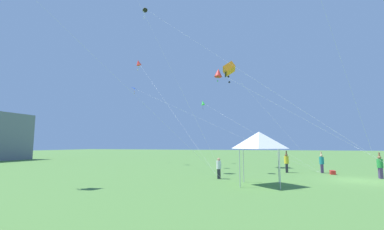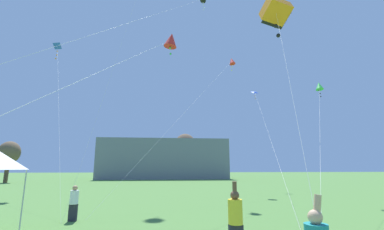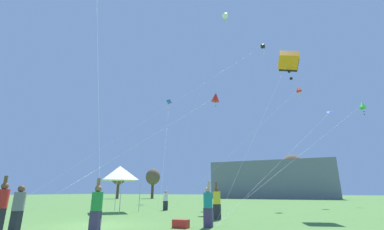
{
  "view_description": "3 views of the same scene",
  "coord_description": "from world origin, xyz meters",
  "px_view_note": "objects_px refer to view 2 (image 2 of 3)",
  "views": [
    {
      "loc": [
        -21.36,
        6.02,
        2.55
      ],
      "look_at": [
        6.82,
        14.57,
        5.99
      ],
      "focal_mm": 24.0,
      "sensor_mm": 36.0,
      "label": 1
    },
    {
      "loc": [
        2.32,
        -2.92,
        2.41
      ],
      "look_at": [
        4.05,
        13.97,
        5.84
      ],
      "focal_mm": 24.0,
      "sensor_mm": 36.0,
      "label": 2
    },
    {
      "loc": [
        9.05,
        -9.73,
        1.5
      ],
      "look_at": [
        1.07,
        8.68,
        7.47
      ],
      "focal_mm": 24.0,
      "sensor_mm": 36.0,
      "label": 3
    }
  ],
  "objects_px": {
    "kite_red_diamond_1": "(171,40)",
    "kite_orange_box_6": "(276,11)",
    "person_white_shirt": "(74,202)",
    "kite_red_diamond_5": "(232,61)",
    "kite_blue_delta_2": "(255,93)",
    "kite_blue_delta_8": "(58,47)",
    "kite_green_diamond_3": "(319,86)",
    "person_yellow_shirt": "(236,219)"
  },
  "relations": [
    {
      "from": "kite_red_diamond_1",
      "to": "kite_orange_box_6",
      "type": "height_order",
      "value": "kite_orange_box_6"
    },
    {
      "from": "person_white_shirt",
      "to": "kite_red_diamond_1",
      "type": "bearing_deg",
      "value": -179.24
    },
    {
      "from": "person_white_shirt",
      "to": "kite_red_diamond_5",
      "type": "relative_size",
      "value": 0.11
    },
    {
      "from": "kite_blue_delta_2",
      "to": "kite_blue_delta_8",
      "type": "xyz_separation_m",
      "value": [
        -21.88,
        -1.36,
        4.03
      ]
    },
    {
      "from": "kite_red_diamond_1",
      "to": "kite_green_diamond_3",
      "type": "bearing_deg",
      "value": 21.27
    },
    {
      "from": "person_white_shirt",
      "to": "kite_green_diamond_3",
      "type": "bearing_deg",
      "value": -170.96
    },
    {
      "from": "kite_red_diamond_1",
      "to": "kite_blue_delta_8",
      "type": "bearing_deg",
      "value": 132.13
    },
    {
      "from": "person_yellow_shirt",
      "to": "kite_red_diamond_5",
      "type": "xyz_separation_m",
      "value": [
        5.07,
        18.48,
        12.87
      ]
    },
    {
      "from": "person_yellow_shirt",
      "to": "kite_red_diamond_1",
      "type": "distance_m",
      "value": 10.55
    },
    {
      "from": "person_white_shirt",
      "to": "kite_green_diamond_3",
      "type": "distance_m",
      "value": 18.5
    },
    {
      "from": "kite_green_diamond_3",
      "to": "kite_red_diamond_5",
      "type": "xyz_separation_m",
      "value": [
        -4.74,
        7.98,
        5.27
      ]
    },
    {
      "from": "person_yellow_shirt",
      "to": "person_white_shirt",
      "type": "distance_m",
      "value": 8.05
    },
    {
      "from": "kite_green_diamond_3",
      "to": "person_yellow_shirt",
      "type": "bearing_deg",
      "value": -133.06
    },
    {
      "from": "kite_blue_delta_2",
      "to": "kite_orange_box_6",
      "type": "relative_size",
      "value": 1.93
    },
    {
      "from": "person_yellow_shirt",
      "to": "kite_red_diamond_1",
      "type": "height_order",
      "value": "kite_red_diamond_1"
    },
    {
      "from": "kite_blue_delta_8",
      "to": "person_white_shirt",
      "type": "bearing_deg",
      "value": -61.49
    },
    {
      "from": "kite_red_diamond_1",
      "to": "kite_blue_delta_8",
      "type": "distance_m",
      "value": 18.41
    },
    {
      "from": "kite_red_diamond_1",
      "to": "kite_red_diamond_5",
      "type": "bearing_deg",
      "value": 61.09
    },
    {
      "from": "kite_green_diamond_3",
      "to": "kite_red_diamond_5",
      "type": "height_order",
      "value": "kite_red_diamond_5"
    },
    {
      "from": "person_white_shirt",
      "to": "kite_green_diamond_3",
      "type": "height_order",
      "value": "kite_green_diamond_3"
    },
    {
      "from": "kite_red_diamond_1",
      "to": "kite_red_diamond_5",
      "type": "distance_m",
      "value": 14.95
    },
    {
      "from": "kite_blue_delta_2",
      "to": "kite_blue_delta_8",
      "type": "distance_m",
      "value": 22.29
    },
    {
      "from": "person_white_shirt",
      "to": "kite_blue_delta_2",
      "type": "distance_m",
      "value": 23.18
    },
    {
      "from": "person_white_shirt",
      "to": "kite_red_diamond_5",
      "type": "distance_m",
      "value": 21.7
    },
    {
      "from": "kite_orange_box_6",
      "to": "person_yellow_shirt",
      "type": "bearing_deg",
      "value": -127.32
    },
    {
      "from": "person_white_shirt",
      "to": "kite_blue_delta_8",
      "type": "distance_m",
      "value": 21.07
    },
    {
      "from": "kite_blue_delta_2",
      "to": "person_white_shirt",
      "type": "bearing_deg",
      "value": -133.44
    },
    {
      "from": "person_yellow_shirt",
      "to": "kite_blue_delta_2",
      "type": "xyz_separation_m",
      "value": [
        8.24,
        20.38,
        9.87
      ]
    },
    {
      "from": "kite_green_diamond_3",
      "to": "kite_orange_box_6",
      "type": "relative_size",
      "value": 1.11
    },
    {
      "from": "kite_red_diamond_1",
      "to": "kite_blue_delta_8",
      "type": "xyz_separation_m",
      "value": [
        -11.81,
        13.05,
        5.39
      ]
    },
    {
      "from": "kite_orange_box_6",
      "to": "kite_blue_delta_8",
      "type": "xyz_separation_m",
      "value": [
        -18.12,
        13.15,
        3.22
      ]
    },
    {
      "from": "kite_blue_delta_2",
      "to": "kite_green_diamond_3",
      "type": "bearing_deg",
      "value": -80.97
    },
    {
      "from": "kite_green_diamond_3",
      "to": "kite_blue_delta_8",
      "type": "distance_m",
      "value": 25.73
    },
    {
      "from": "person_yellow_shirt",
      "to": "kite_green_diamond_3",
      "type": "distance_m",
      "value": 16.26
    },
    {
      "from": "person_yellow_shirt",
      "to": "person_white_shirt",
      "type": "height_order",
      "value": "person_yellow_shirt"
    },
    {
      "from": "kite_green_diamond_3",
      "to": "kite_red_diamond_1",
      "type": "bearing_deg",
      "value": -158.73
    },
    {
      "from": "kite_blue_delta_2",
      "to": "kite_orange_box_6",
      "type": "height_order",
      "value": "kite_orange_box_6"
    },
    {
      "from": "person_yellow_shirt",
      "to": "kite_red_diamond_1",
      "type": "relative_size",
      "value": 0.14
    },
    {
      "from": "kite_green_diamond_3",
      "to": "kite_blue_delta_8",
      "type": "height_order",
      "value": "kite_blue_delta_8"
    },
    {
      "from": "person_yellow_shirt",
      "to": "kite_blue_delta_2",
      "type": "distance_m",
      "value": 24.1
    },
    {
      "from": "kite_blue_delta_2",
      "to": "kite_red_diamond_5",
      "type": "relative_size",
      "value": 1.68
    },
    {
      "from": "kite_red_diamond_1",
      "to": "kite_blue_delta_2",
      "type": "distance_m",
      "value": 17.64
    }
  ]
}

